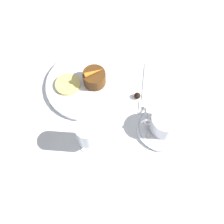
{
  "coord_description": "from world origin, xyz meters",
  "views": [
    {
      "loc": [
        -0.07,
        0.41,
        0.72
      ],
      "look_at": [
        -0.07,
        0.07,
        0.04
      ],
      "focal_mm": 42.0,
      "sensor_mm": 36.0,
      "label": 1
    }
  ],
  "objects": [
    {
      "name": "fork",
      "position": [
        -0.17,
        -0.01,
        0.0
      ],
      "size": [
        0.04,
        0.2,
        0.01
      ],
      "color": "silver",
      "rests_on": "ground_plane"
    },
    {
      "name": "chocolate_truffle",
      "position": [
        -0.15,
        0.0,
        0.01
      ],
      "size": [
        0.02,
        0.02,
        0.02
      ],
      "color": "black",
      "rests_on": "ground_plane"
    },
    {
      "name": "wine_glass",
      "position": [
        -0.01,
        0.15,
        0.07
      ],
      "size": [
        0.06,
        0.06,
        0.12
      ],
      "color": "silver",
      "rests_on": "ground_plane"
    },
    {
      "name": "carrot_garnish",
      "position": [
        -0.02,
        -0.05,
        0.07
      ],
      "size": [
        0.06,
        0.04,
        0.02
      ],
      "color": "orange",
      "rests_on": "dessert_cake"
    },
    {
      "name": "coffee_cup",
      "position": [
        -0.22,
        0.11,
        0.04
      ],
      "size": [
        0.11,
        0.08,
        0.06
      ],
      "color": "white",
      "rests_on": "saucer"
    },
    {
      "name": "dinner_plate",
      "position": [
        0.01,
        -0.04,
        0.01
      ],
      "size": [
        0.26,
        0.26,
        0.01
      ],
      "color": "white",
      "rests_on": "ground_plane"
    },
    {
      "name": "pineapple_slice",
      "position": [
        0.06,
        -0.04,
        0.02
      ],
      "size": [
        0.08,
        0.08,
        0.01
      ],
      "color": "#EFE075",
      "rests_on": "dinner_plate"
    },
    {
      "name": "ground_plane",
      "position": [
        0.0,
        0.0,
        0.0
      ],
      "size": [
        3.0,
        3.0,
        0.0
      ],
      "primitive_type": "plane",
      "color": "white"
    },
    {
      "name": "spoon",
      "position": [
        -0.18,
        0.1,
        0.01
      ],
      "size": [
        0.02,
        0.11,
        0.0
      ],
      "color": "silver",
      "rests_on": "saucer"
    },
    {
      "name": "dessert_cake",
      "position": [
        -0.02,
        -0.05,
        0.04
      ],
      "size": [
        0.07,
        0.07,
        0.05
      ],
      "color": "#563314",
      "rests_on": "dinner_plate"
    },
    {
      "name": "saucer",
      "position": [
        -0.22,
        0.11,
        0.01
      ],
      "size": [
        0.15,
        0.15,
        0.01
      ],
      "color": "white",
      "rests_on": "ground_plane"
    }
  ]
}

